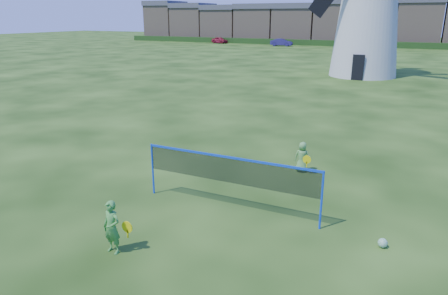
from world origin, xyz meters
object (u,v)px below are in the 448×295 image
windmill (369,5)px  player_boy (302,157)px  car_right (282,42)px  play_ball (383,243)px  badminton_net (229,171)px  player_girl (112,227)px  car_left (220,40)px

windmill → player_boy: (1.52, -25.33, -5.49)m
player_boy → car_right: size_ratio=0.27×
play_ball → badminton_net: bearing=176.7°
player_boy → badminton_net: bearing=69.8°
player_girl → car_left: player_girl is taller
play_ball → car_left: 74.51m
windmill → player_boy: bearing=-86.6°
windmill → car_left: size_ratio=4.88×
windmill → play_ball: bearing=-81.2°
player_girl → player_boy: size_ratio=1.19×
player_boy → car_left: car_left is taller
play_ball → car_left: car_left is taller
windmill → player_boy: size_ratio=16.42×
windmill → play_ball: (4.51, -29.27, -5.90)m
player_girl → windmill: bearing=93.8°
player_boy → play_ball: size_ratio=4.75×
badminton_net → player_boy: badminton_net is taller
player_girl → play_ball: 6.17m
player_girl → play_ball: bearing=32.9°
player_girl → player_boy: (2.46, 6.78, -0.10)m
windmill → player_girl: bearing=-91.7°
player_boy → car_left: bearing=-66.4°
car_left → player_girl: bearing=-137.7°
play_ball → player_boy: bearing=127.2°
badminton_net → play_ball: 4.15m
car_right → play_ball: bearing=-163.4°
car_right → player_girl: bearing=-168.6°
car_left → car_right: (13.36, -2.24, 0.04)m
car_left → car_right: 13.55m
badminton_net → player_boy: (1.01, 3.71, -0.62)m
badminton_net → play_ball: badminton_net is taller
player_girl → play_ball: player_girl is taller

